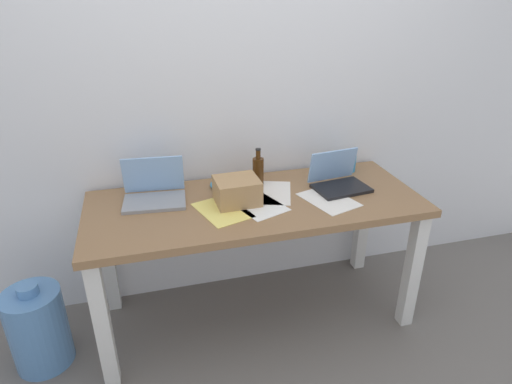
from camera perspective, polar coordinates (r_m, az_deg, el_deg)
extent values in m
plane|color=slate|center=(2.68, 0.00, -15.59)|extent=(8.00, 8.00, 0.00)
cube|color=white|center=(2.46, -2.58, 14.65)|extent=(5.20, 0.08, 2.60)
cube|color=olive|center=(2.27, 0.00, -1.59)|extent=(1.73, 0.70, 0.04)
cube|color=silver|center=(2.20, -19.43, -16.19)|extent=(0.07, 0.07, 0.71)
cube|color=silver|center=(2.55, 19.79, -9.69)|extent=(0.07, 0.07, 0.71)
cube|color=silver|center=(2.66, -18.90, -8.05)|extent=(0.07, 0.07, 0.71)
cube|color=silver|center=(2.96, 13.73, -3.68)|extent=(0.07, 0.07, 0.71)
cube|color=gray|center=(2.29, -13.14, -1.28)|extent=(0.33, 0.23, 0.02)
cube|color=#8CB7EA|center=(2.34, -13.31, 2.27)|extent=(0.31, 0.07, 0.20)
cube|color=black|center=(2.42, 11.12, 0.48)|extent=(0.31, 0.23, 0.02)
cube|color=#8CB7EA|center=(2.46, 10.00, 3.51)|extent=(0.29, 0.08, 0.18)
cylinder|color=#47280F|center=(2.42, 0.28, 2.70)|extent=(0.06, 0.06, 0.15)
cylinder|color=#47280F|center=(2.38, 0.28, 4.95)|extent=(0.03, 0.03, 0.05)
cylinder|color=black|center=(2.37, 0.29, 5.61)|extent=(0.03, 0.03, 0.01)
ellipsoid|color=#338CC6|center=(2.41, -5.32, 1.00)|extent=(0.08, 0.11, 0.03)
cube|color=tan|center=(2.22, -2.50, 0.14)|extent=(0.23, 0.20, 0.13)
cylinder|color=#338CC6|center=(2.67, 12.08, 3.69)|extent=(0.08, 0.08, 0.09)
cube|color=#F4E06B|center=(2.17, -4.41, -2.41)|extent=(0.29, 0.35, 0.00)
cube|color=white|center=(2.22, 0.15, -1.66)|extent=(0.30, 0.35, 0.00)
cube|color=white|center=(2.35, 1.96, -0.08)|extent=(0.29, 0.35, 0.00)
cube|color=white|center=(2.30, 9.49, -0.99)|extent=(0.29, 0.35, 0.00)
cylinder|color=#598CC6|center=(2.52, -26.62, -15.69)|extent=(0.28, 0.28, 0.43)
cylinder|color=#598CC6|center=(2.38, -27.75, -11.29)|extent=(0.10, 0.10, 0.05)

